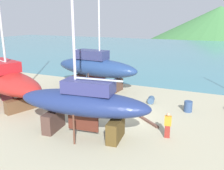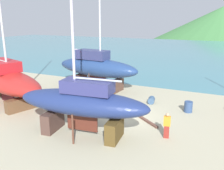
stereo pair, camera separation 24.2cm
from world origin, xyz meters
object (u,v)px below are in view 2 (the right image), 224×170
object	(u,v)px
sailboat_small_center	(96,67)
barrel_rust_mid	(151,100)
worker	(167,125)
sailboat_large_starboard	(82,103)
sailboat_mid_port	(5,80)
barrel_rust_near	(188,107)

from	to	relation	value
sailboat_small_center	barrel_rust_mid	world-z (taller)	sailboat_small_center
sailboat_small_center	worker	size ratio (longest dim) A/B	8.80
sailboat_large_starboard	sailboat_small_center	xyz separation A→B (m)	(-4.54, 10.25, 0.15)
worker	barrel_rust_mid	world-z (taller)	worker
sailboat_mid_port	barrel_rust_mid	distance (m)	13.27
sailboat_mid_port	worker	world-z (taller)	sailboat_mid_port
sailboat_mid_port	worker	size ratio (longest dim) A/B	9.73
sailboat_small_center	barrel_rust_mid	bearing A→B (deg)	-12.46
sailboat_large_starboard	barrel_rust_mid	bearing A→B (deg)	-113.06
sailboat_small_center	barrel_rust_near	size ratio (longest dim) A/B	16.74
sailboat_small_center	barrel_rust_near	distance (m)	10.90
sailboat_large_starboard	sailboat_small_center	distance (m)	11.21
sailboat_mid_port	sailboat_small_center	world-z (taller)	sailboat_mid_port
barrel_rust_mid	sailboat_mid_port	bearing A→B (deg)	-155.82
worker	sailboat_large_starboard	bearing A→B (deg)	99.35
barrel_rust_mid	barrel_rust_near	size ratio (longest dim) A/B	0.88
sailboat_small_center	worker	bearing A→B (deg)	-34.91
sailboat_mid_port	barrel_rust_near	size ratio (longest dim) A/B	18.50
barrel_rust_near	sailboat_mid_port	bearing A→B (deg)	-163.37
sailboat_mid_port	worker	xyz separation A→B (m)	(14.74, -0.69, -1.29)
worker	barrel_rust_mid	xyz separation A→B (m)	(-2.75, 6.07, -0.59)
worker	barrel_rust_mid	distance (m)	6.69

